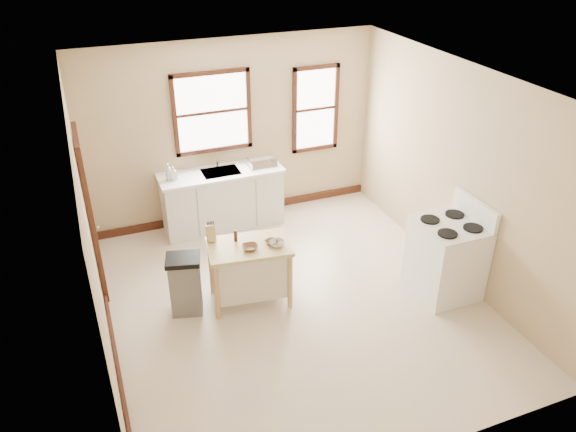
% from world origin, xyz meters
% --- Properties ---
extents(floor, '(5.00, 5.00, 0.00)m').
position_xyz_m(floor, '(0.00, 0.00, 0.00)').
color(floor, beige).
rests_on(floor, ground).
extents(ceiling, '(5.00, 5.00, 0.00)m').
position_xyz_m(ceiling, '(0.00, 0.00, 2.80)').
color(ceiling, white).
rests_on(ceiling, ground).
extents(wall_back, '(4.50, 0.04, 2.80)m').
position_xyz_m(wall_back, '(0.00, 2.50, 1.40)').
color(wall_back, tan).
rests_on(wall_back, ground).
extents(wall_left, '(0.04, 5.00, 2.80)m').
position_xyz_m(wall_left, '(-2.25, 0.00, 1.40)').
color(wall_left, tan).
rests_on(wall_left, ground).
extents(wall_right, '(0.04, 5.00, 2.80)m').
position_xyz_m(wall_right, '(2.25, 0.00, 1.40)').
color(wall_right, tan).
rests_on(wall_right, ground).
extents(window_main, '(1.17, 0.06, 1.22)m').
position_xyz_m(window_main, '(-0.30, 2.48, 1.75)').
color(window_main, '#381D0F').
rests_on(window_main, wall_back).
extents(window_side, '(0.77, 0.06, 1.37)m').
position_xyz_m(window_side, '(1.35, 2.48, 1.60)').
color(window_side, '#381D0F').
rests_on(window_side, wall_back).
extents(door_left, '(0.06, 0.90, 2.10)m').
position_xyz_m(door_left, '(-2.21, 1.30, 1.05)').
color(door_left, '#381D0F').
rests_on(door_left, ground).
extents(baseboard_back, '(4.50, 0.04, 0.12)m').
position_xyz_m(baseboard_back, '(0.00, 2.47, 0.06)').
color(baseboard_back, '#381D0F').
rests_on(baseboard_back, ground).
extents(baseboard_left, '(0.04, 5.00, 0.12)m').
position_xyz_m(baseboard_left, '(-2.22, 0.00, 0.06)').
color(baseboard_left, '#381D0F').
rests_on(baseboard_left, ground).
extents(sink_counter, '(1.86, 0.62, 0.92)m').
position_xyz_m(sink_counter, '(-0.30, 2.20, 0.46)').
color(sink_counter, silver).
rests_on(sink_counter, ground).
extents(faucet, '(0.03, 0.03, 0.22)m').
position_xyz_m(faucet, '(-0.30, 2.38, 1.03)').
color(faucet, silver).
rests_on(faucet, sink_counter).
extents(soap_bottle_a, '(0.12, 0.13, 0.25)m').
position_xyz_m(soap_bottle_a, '(-1.07, 2.20, 1.05)').
color(soap_bottle_a, '#B2B2B2').
rests_on(soap_bottle_a, sink_counter).
extents(soap_bottle_b, '(0.10, 0.10, 0.20)m').
position_xyz_m(soap_bottle_b, '(-1.00, 2.19, 1.02)').
color(soap_bottle_b, '#B2B2B2').
rests_on(soap_bottle_b, sink_counter).
extents(dish_rack, '(0.49, 0.42, 0.11)m').
position_xyz_m(dish_rack, '(0.34, 2.18, 0.97)').
color(dish_rack, silver).
rests_on(dish_rack, sink_counter).
extents(kitchen_island, '(1.07, 0.76, 0.81)m').
position_xyz_m(kitchen_island, '(-0.50, 0.24, 0.41)').
color(kitchen_island, '#E4D186').
rests_on(kitchen_island, ground).
extents(knife_block, '(0.10, 0.10, 0.20)m').
position_xyz_m(knife_block, '(-0.89, 0.50, 0.91)').
color(knife_block, tan).
rests_on(knife_block, kitchen_island).
extents(pepper_grinder, '(0.05, 0.05, 0.15)m').
position_xyz_m(pepper_grinder, '(-0.62, 0.39, 0.89)').
color(pepper_grinder, '#3E1E10').
rests_on(pepper_grinder, kitchen_island).
extents(bowl_a, '(0.22, 0.22, 0.05)m').
position_xyz_m(bowl_a, '(-0.51, 0.15, 0.84)').
color(bowl_a, brown).
rests_on(bowl_a, kitchen_island).
extents(bowl_b, '(0.19, 0.19, 0.04)m').
position_xyz_m(bowl_b, '(-0.23, 0.18, 0.83)').
color(bowl_b, brown).
rests_on(bowl_b, kitchen_island).
extents(bowl_c, '(0.19, 0.19, 0.06)m').
position_xyz_m(bowl_c, '(-0.18, 0.11, 0.84)').
color(bowl_c, silver).
rests_on(bowl_c, kitchen_island).
extents(trash_bin, '(0.47, 0.43, 0.78)m').
position_xyz_m(trash_bin, '(-1.29, 0.32, 0.39)').
color(trash_bin, '#62615F').
rests_on(trash_bin, ground).
extents(gas_stove, '(0.79, 0.81, 1.26)m').
position_xyz_m(gas_stove, '(1.87, -0.47, 0.63)').
color(gas_stove, white).
rests_on(gas_stove, ground).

